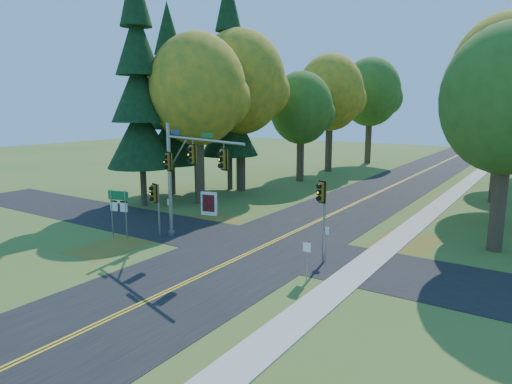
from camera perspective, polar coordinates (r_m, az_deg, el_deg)
The scene contains 29 objects.
ground at distance 25.75m, azimuth -1.39°, elevation -7.91°, with size 160.00×160.00×0.00m, color #3A5F21.
road_main at distance 25.75m, azimuth -1.39°, elevation -7.88°, with size 8.00×160.00×0.02m, color black.
road_cross at distance 27.33m, azimuth 1.03°, elevation -6.77°, with size 60.00×6.00×0.02m, color black.
centerline_left at distance 25.80m, azimuth -1.58°, elevation -7.81°, with size 0.10×160.00×0.01m, color gold.
centerline_right at distance 25.69m, azimuth -1.21°, elevation -7.89°, with size 0.10×160.00×0.01m, color gold.
sidewalk_east at distance 22.96m, azimuth 11.61°, elevation -10.42°, with size 1.60×160.00×0.06m, color #9E998E.
leaf_patch_w_near at distance 32.61m, azimuth -6.75°, elevation -3.95°, with size 4.00×6.00×0.00m, color brown.
leaf_patch_e at distance 28.19m, azimuth 17.38°, elevation -6.73°, with size 3.50×8.00×0.00m, color brown.
leaf_patch_w_far at distance 28.61m, azimuth -17.46°, elevation -6.48°, with size 3.00×5.00×0.00m, color brown.
tree_w_a at distance 38.67m, azimuth -7.15°, elevation 12.52°, with size 8.00×8.00×14.15m.
tree_e_a at distance 28.86m, azimuth 29.21°, elevation 10.00°, with size 7.20×7.20×12.73m.
tree_w_b at distance 44.52m, azimuth -1.82°, elevation 13.49°, with size 8.60×8.60×15.38m.
tree_e_b at distance 35.69m, azimuth 29.22°, elevation 10.47°, with size 7.60×7.60×13.33m.
tree_w_c at distance 50.30m, azimuth 5.76°, elevation 10.36°, with size 6.80×6.80×11.91m.
tree_e_c at distance 43.93m, azimuth 28.90°, elevation 12.61°, with size 8.80×8.80×15.79m.
tree_w_d at distance 58.40m, azimuth 9.37°, elevation 12.12°, with size 8.20×8.20×14.56m.
tree_e_d at distance 53.06m, azimuth 28.88°, elevation 9.44°, with size 7.00×7.00×12.32m.
tree_w_e at distance 68.07m, azimuth 14.20°, elevation 11.97°, with size 8.40×8.40×14.97m.
pine_a at distance 38.58m, azimuth -14.38°, elevation 11.82°, with size 5.60×5.60×19.48m.
pine_b at distance 43.13m, azimuth -10.69°, elevation 10.47°, with size 5.60×5.60×17.31m.
pine_c at distance 45.01m, azimuth -3.39°, elevation 12.58°, with size 5.60×5.60×20.56m.
traffic_mast at distance 27.36m, azimuth -8.93°, elevation 3.03°, with size 7.60×2.57×7.19m.
east_signal_pole at distance 23.74m, azimuth 8.26°, elevation -1.15°, with size 0.50×0.60×4.46m.
ped_signal_pole at distance 29.17m, azimuth -12.49°, elevation -0.67°, with size 0.54×0.64×3.48m.
route_sign_cluster at distance 29.61m, azimuth -16.80°, elevation -1.48°, with size 1.42×0.39×3.12m.
info_kiosk at distance 34.86m, azimuth -5.90°, elevation -1.46°, with size 1.31×0.47×1.80m.
reg_sign_e_north at distance 24.58m, azimuth 8.70°, elevation -5.60°, with size 0.38×0.07×2.00m.
reg_sign_e_south at distance 21.63m, azimuth 6.36°, elevation -7.81°, with size 0.38×0.06×2.01m.
reg_sign_w at distance 31.61m, azimuth -10.78°, elevation -1.92°, with size 0.39×0.09×2.06m.
Camera 1 is at (14.01, -19.98, 8.23)m, focal length 32.00 mm.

